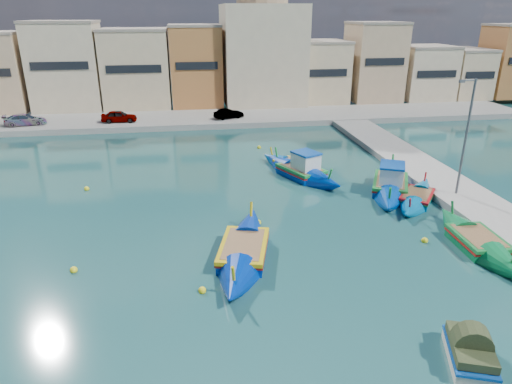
{
  "coord_description": "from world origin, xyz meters",
  "views": [
    {
      "loc": [
        0.04,
        -19.83,
        11.8
      ],
      "look_at": [
        4.0,
        6.0,
        1.4
      ],
      "focal_mm": 32.0,
      "sensor_mm": 36.0,
      "label": 1
    }
  ],
  "objects_px": {
    "luzzu_blue_cabin": "(301,172)",
    "luzzu_blue_south": "(244,252)",
    "luzzu_green": "(293,166)",
    "luzzu_turquoise_cabin": "(390,185)",
    "luzzu_cyan_mid": "(417,199)",
    "quay_street_lamp": "(465,137)",
    "church_block": "(262,40)",
    "tender_far": "(470,352)",
    "luzzu_cyan_south": "(477,243)"
  },
  "relations": [
    {
      "from": "luzzu_cyan_south",
      "to": "luzzu_cyan_mid",
      "type": "bearing_deg",
      "value": 91.66
    },
    {
      "from": "luzzu_blue_cabin",
      "to": "luzzu_cyan_south",
      "type": "distance_m",
      "value": 13.99
    },
    {
      "from": "luzzu_green",
      "to": "luzzu_blue_south",
      "type": "bearing_deg",
      "value": -112.96
    },
    {
      "from": "luzzu_cyan_mid",
      "to": "luzzu_blue_cabin",
      "type": "bearing_deg",
      "value": 137.0
    },
    {
      "from": "quay_street_lamp",
      "to": "luzzu_turquoise_cabin",
      "type": "distance_m",
      "value": 5.78
    },
    {
      "from": "luzzu_green",
      "to": "luzzu_blue_south",
      "type": "relative_size",
      "value": 0.68
    },
    {
      "from": "luzzu_turquoise_cabin",
      "to": "luzzu_cyan_mid",
      "type": "xyz_separation_m",
      "value": [
        0.89,
        -2.22,
        -0.16
      ]
    },
    {
      "from": "church_block",
      "to": "tender_far",
      "type": "bearing_deg",
      "value": -90.48
    },
    {
      "from": "luzzu_turquoise_cabin",
      "to": "luzzu_green",
      "type": "relative_size",
      "value": 1.48
    },
    {
      "from": "luzzu_cyan_south",
      "to": "church_block",
      "type": "bearing_deg",
      "value": 97.07
    },
    {
      "from": "luzzu_turquoise_cabin",
      "to": "tender_far",
      "type": "relative_size",
      "value": 3.34
    },
    {
      "from": "quay_street_lamp",
      "to": "luzzu_green",
      "type": "bearing_deg",
      "value": 139.12
    },
    {
      "from": "luzzu_turquoise_cabin",
      "to": "luzzu_blue_south",
      "type": "xyz_separation_m",
      "value": [
        -11.39,
        -7.75,
        -0.1
      ]
    },
    {
      "from": "luzzu_blue_cabin",
      "to": "luzzu_blue_south",
      "type": "distance_m",
      "value": 12.91
    },
    {
      "from": "luzzu_cyan_south",
      "to": "tender_far",
      "type": "bearing_deg",
      "value": -124.66
    },
    {
      "from": "church_block",
      "to": "luzzu_cyan_mid",
      "type": "bearing_deg",
      "value": -81.91
    },
    {
      "from": "church_block",
      "to": "luzzu_cyan_south",
      "type": "bearing_deg",
      "value": -82.93
    },
    {
      "from": "luzzu_turquoise_cabin",
      "to": "luzzu_cyan_south",
      "type": "xyz_separation_m",
      "value": [
        1.08,
        -8.63,
        -0.12
      ]
    },
    {
      "from": "luzzu_blue_south",
      "to": "luzzu_cyan_south",
      "type": "relative_size",
      "value": 1.21
    },
    {
      "from": "luzzu_blue_south",
      "to": "luzzu_cyan_south",
      "type": "height_order",
      "value": "luzzu_blue_south"
    },
    {
      "from": "luzzu_blue_cabin",
      "to": "luzzu_blue_south",
      "type": "relative_size",
      "value": 0.9
    },
    {
      "from": "quay_street_lamp",
      "to": "luzzu_blue_south",
      "type": "distance_m",
      "value": 16.37
    },
    {
      "from": "tender_far",
      "to": "luzzu_green",
      "type": "bearing_deg",
      "value": 93.6
    },
    {
      "from": "luzzu_turquoise_cabin",
      "to": "luzzu_cyan_mid",
      "type": "distance_m",
      "value": 2.4
    },
    {
      "from": "luzzu_blue_cabin",
      "to": "luzzu_green",
      "type": "xyz_separation_m",
      "value": [
        -0.22,
        1.92,
        -0.15
      ]
    },
    {
      "from": "luzzu_turquoise_cabin",
      "to": "luzzu_cyan_south",
      "type": "height_order",
      "value": "luzzu_turquoise_cabin"
    },
    {
      "from": "luzzu_turquoise_cabin",
      "to": "tender_far",
      "type": "xyz_separation_m",
      "value": [
        -4.32,
        -16.44,
        0.01
      ]
    },
    {
      "from": "luzzu_turquoise_cabin",
      "to": "tender_far",
      "type": "height_order",
      "value": "luzzu_turquoise_cabin"
    },
    {
      "from": "quay_street_lamp",
      "to": "luzzu_turquoise_cabin",
      "type": "height_order",
      "value": "quay_street_lamp"
    },
    {
      "from": "church_block",
      "to": "luzzu_green",
      "type": "height_order",
      "value": "church_block"
    },
    {
      "from": "luzzu_cyan_mid",
      "to": "luzzu_blue_south",
      "type": "distance_m",
      "value": 13.47
    },
    {
      "from": "church_block",
      "to": "luzzu_cyan_south",
      "type": "relative_size",
      "value": 2.32
    },
    {
      "from": "luzzu_turquoise_cabin",
      "to": "luzzu_blue_cabin",
      "type": "distance_m",
      "value": 6.64
    },
    {
      "from": "luzzu_blue_cabin",
      "to": "luzzu_cyan_mid",
      "type": "height_order",
      "value": "luzzu_blue_cabin"
    },
    {
      "from": "luzzu_green",
      "to": "tender_far",
      "type": "bearing_deg",
      "value": -86.4
    },
    {
      "from": "church_block",
      "to": "tender_far",
      "type": "distance_m",
      "value": 48.76
    },
    {
      "from": "luzzu_blue_cabin",
      "to": "luzzu_cyan_south",
      "type": "height_order",
      "value": "luzzu_blue_cabin"
    },
    {
      "from": "quay_street_lamp",
      "to": "luzzu_blue_south",
      "type": "bearing_deg",
      "value": -160.05
    },
    {
      "from": "luzzu_green",
      "to": "luzzu_cyan_south",
      "type": "height_order",
      "value": "luzzu_cyan_south"
    },
    {
      "from": "luzzu_blue_cabin",
      "to": "tender_far",
      "type": "bearing_deg",
      "value": -86.69
    },
    {
      "from": "luzzu_cyan_south",
      "to": "quay_street_lamp",
      "type": "bearing_deg",
      "value": 68.76
    },
    {
      "from": "luzzu_turquoise_cabin",
      "to": "luzzu_green",
      "type": "height_order",
      "value": "luzzu_turquoise_cabin"
    },
    {
      "from": "luzzu_cyan_mid",
      "to": "quay_street_lamp",
      "type": "bearing_deg",
      "value": -2.57
    },
    {
      "from": "luzzu_turquoise_cabin",
      "to": "luzzu_blue_south",
      "type": "bearing_deg",
      "value": -145.77
    },
    {
      "from": "luzzu_turquoise_cabin",
      "to": "luzzu_cyan_south",
      "type": "distance_m",
      "value": 8.69
    },
    {
      "from": "luzzu_cyan_mid",
      "to": "luzzu_green",
      "type": "height_order",
      "value": "same"
    },
    {
      "from": "luzzu_cyan_mid",
      "to": "luzzu_cyan_south",
      "type": "bearing_deg",
      "value": -88.34
    },
    {
      "from": "luzzu_cyan_south",
      "to": "tender_far",
      "type": "distance_m",
      "value": 9.5
    },
    {
      "from": "luzzu_cyan_mid",
      "to": "luzzu_blue_south",
      "type": "relative_size",
      "value": 0.7
    },
    {
      "from": "luzzu_blue_cabin",
      "to": "luzzu_cyan_south",
      "type": "xyz_separation_m",
      "value": [
        6.57,
        -12.36,
        -0.12
      ]
    }
  ]
}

